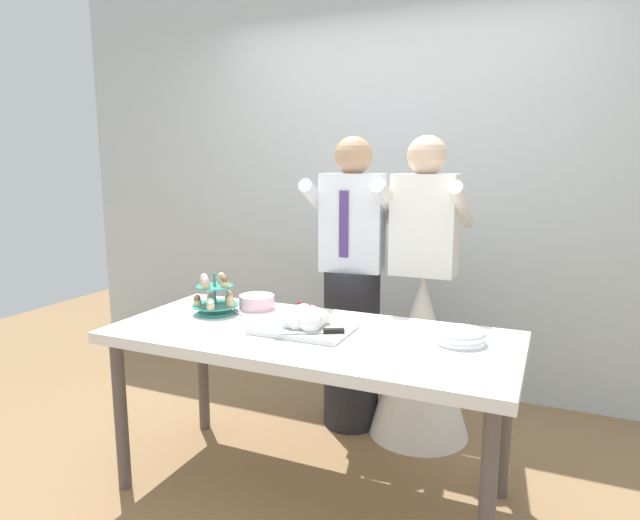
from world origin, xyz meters
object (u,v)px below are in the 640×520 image
(main_cake_tray, at_px, (305,322))
(person_bride, at_px, (421,334))
(round_cake, at_px, (257,304))
(person_groom, at_px, (352,300))
(cupcake_stand, at_px, (215,297))
(dessert_table, at_px, (310,348))
(plate_stack, at_px, (460,337))

(main_cake_tray, bearing_deg, person_bride, 64.98)
(round_cake, height_order, person_bride, person_bride)
(main_cake_tray, relative_size, person_bride, 0.25)
(round_cake, height_order, person_groom, person_groom)
(cupcake_stand, height_order, person_bride, person_bride)
(dessert_table, xyz_separation_m, plate_stack, (0.64, 0.11, 0.10))
(main_cake_tray, height_order, round_cake, main_cake_tray)
(round_cake, distance_m, person_bride, 0.93)
(person_groom, distance_m, person_bride, 0.43)
(cupcake_stand, relative_size, person_bride, 0.14)
(dessert_table, relative_size, plate_stack, 8.41)
(person_bride, bearing_deg, person_groom, -173.91)
(plate_stack, relative_size, person_bride, 0.13)
(round_cake, relative_size, person_groom, 0.14)
(plate_stack, distance_m, person_bride, 0.75)
(cupcake_stand, distance_m, round_cake, 0.21)
(round_cake, distance_m, person_groom, 0.60)
(person_groom, bearing_deg, round_cake, -123.14)
(dessert_table, height_order, person_bride, person_bride)
(cupcake_stand, xyz_separation_m, plate_stack, (1.19, 0.03, -0.06))
(cupcake_stand, distance_m, person_bride, 1.15)
(cupcake_stand, distance_m, person_groom, 0.81)
(round_cake, bearing_deg, plate_stack, -5.94)
(cupcake_stand, bearing_deg, plate_stack, 1.27)
(plate_stack, bearing_deg, person_groom, 139.08)
(main_cake_tray, height_order, person_groom, person_groom)
(plate_stack, bearing_deg, cupcake_stand, -178.73)
(main_cake_tray, xyz_separation_m, plate_stack, (0.66, 0.10, -0.02))
(plate_stack, height_order, round_cake, round_cake)
(dessert_table, bearing_deg, cupcake_stand, 171.30)
(cupcake_stand, bearing_deg, dessert_table, -8.70)
(cupcake_stand, distance_m, plate_stack, 1.19)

